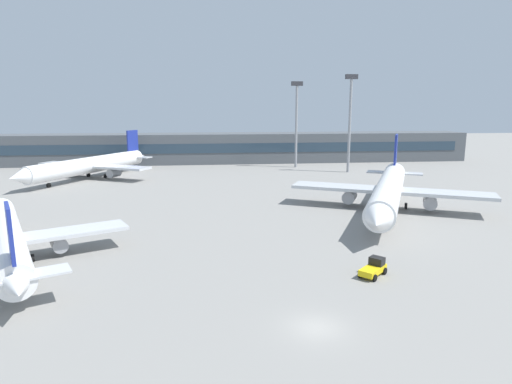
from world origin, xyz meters
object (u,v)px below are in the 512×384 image
Objects in this scene: airplane_far at (89,165)px; baggage_tug_yellow at (374,268)px; airplane_near at (7,236)px; airplane_mid at (389,190)px; floodlight_tower_west at (296,118)px; floodlight_tower_east at (350,116)px.

airplane_far reaches higher than baggage_tug_yellow.
airplane_far is 79.84m from baggage_tug_yellow.
airplane_mid is at bearing 18.62° from airplane_near.
baggage_tug_yellow is (-12.95, -26.56, -2.74)m from airplane_mid.
airplane_near is 1.43× the size of floodlight_tower_west.
floodlight_tower_east is at bearing 80.02° from airplane_mid.
airplane_near is at bearing -84.55° from airplane_far.
airplane_near is 9.44× the size of baggage_tug_yellow.
airplane_near is at bearing -123.71° from floodlight_tower_west.
floodlight_tower_east is (59.65, 60.72, 11.82)m from airplane_near.
airplane_far is (-5.46, 57.18, 0.51)m from airplane_near.
floodlight_tower_west is at bearing 136.94° from floodlight_tower_east.
airplane_mid is 1.72× the size of floodlight_tower_east.
floodlight_tower_west reaches higher than baggage_tug_yellow.
floodlight_tower_east reaches higher than floodlight_tower_west.
floodlight_tower_west is (53.31, 14.56, 10.68)m from airplane_far.
airplane_near is at bearing -134.49° from floodlight_tower_east.
airplane_far is (-57.51, 39.65, -0.24)m from airplane_mid.
airplane_near is 54.93m from airplane_mid.
baggage_tug_yellow is at bearing -106.42° from floodlight_tower_east.
floodlight_tower_east is at bearing 3.11° from airplane_far.
floodlight_tower_west is at bearing 56.29° from airplane_near.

